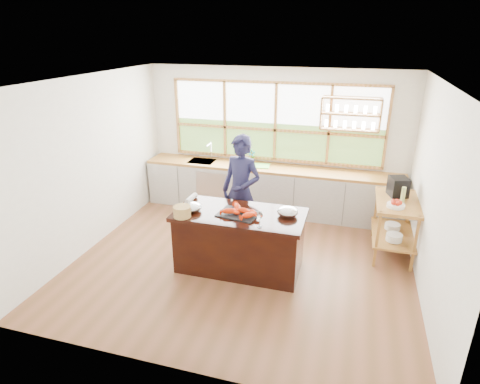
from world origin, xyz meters
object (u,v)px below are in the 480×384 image
at_px(cook, 241,191).
at_px(espresso_machine, 398,187).
at_px(wicker_basket, 182,212).
at_px(island, 240,241).

relative_size(cook, espresso_machine, 6.14).
bearing_deg(wicker_basket, island, 25.01).
xyz_separation_m(island, wicker_basket, (-0.73, -0.34, 0.52)).
bearing_deg(island, wicker_basket, -154.99).
relative_size(cook, wicker_basket, 7.55).
distance_m(cook, wicker_basket, 1.22).
height_order(island, wicker_basket, wicker_basket).
xyz_separation_m(island, cook, (-0.19, 0.76, 0.46)).
height_order(cook, espresso_machine, cook).
distance_m(island, espresso_machine, 2.62).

